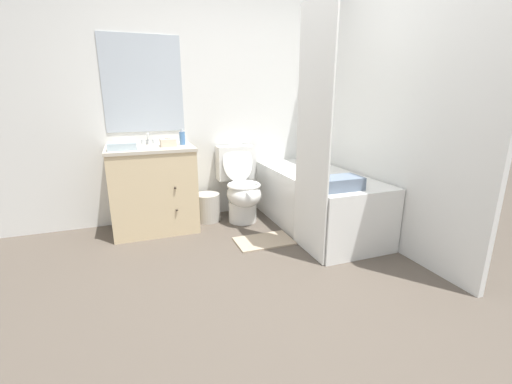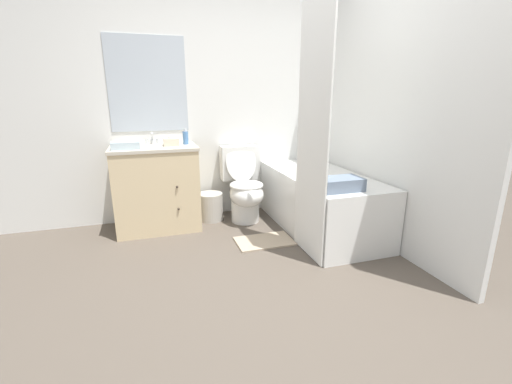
# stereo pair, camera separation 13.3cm
# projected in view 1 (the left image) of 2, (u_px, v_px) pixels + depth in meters

# --- Properties ---
(ground_plane) EXTENTS (14.00, 14.00, 0.00)m
(ground_plane) POSITION_uv_depth(u_px,v_px,m) (290.00, 294.00, 2.39)
(ground_plane) COLOR brown
(wall_back) EXTENTS (8.00, 0.06, 2.50)m
(wall_back) POSITION_uv_depth(u_px,v_px,m) (218.00, 103.00, 3.73)
(wall_back) COLOR silver
(wall_back) RESTS_ON ground_plane
(wall_right) EXTENTS (0.05, 2.84, 2.50)m
(wall_right) POSITION_uv_depth(u_px,v_px,m) (365.00, 104.00, 3.28)
(wall_right) COLOR silver
(wall_right) RESTS_ON ground_plane
(vanity_cabinet) EXTENTS (0.83, 0.58, 0.85)m
(vanity_cabinet) POSITION_uv_depth(u_px,v_px,m) (153.00, 188.00, 3.43)
(vanity_cabinet) COLOR beige
(vanity_cabinet) RESTS_ON ground_plane
(sink_faucet) EXTENTS (0.14, 0.12, 0.12)m
(sink_faucet) POSITION_uv_depth(u_px,v_px,m) (148.00, 141.00, 3.48)
(sink_faucet) COLOR silver
(sink_faucet) RESTS_ON vanity_cabinet
(toilet) EXTENTS (0.40, 0.63, 0.84)m
(toilet) POSITION_uv_depth(u_px,v_px,m) (241.00, 187.00, 3.71)
(toilet) COLOR white
(toilet) RESTS_ON ground_plane
(bathtub) EXTENTS (0.73, 1.59, 0.58)m
(bathtub) POSITION_uv_depth(u_px,v_px,m) (317.00, 200.00, 3.52)
(bathtub) COLOR white
(bathtub) RESTS_ON ground_plane
(shower_curtain) EXTENTS (0.02, 0.53, 2.03)m
(shower_curtain) POSITION_uv_depth(u_px,v_px,m) (313.00, 136.00, 2.74)
(shower_curtain) COLOR white
(shower_curtain) RESTS_ON ground_plane
(wastebasket) EXTENTS (0.27, 0.27, 0.30)m
(wastebasket) POSITION_uv_depth(u_px,v_px,m) (208.00, 207.00, 3.74)
(wastebasket) COLOR #B7B2A8
(wastebasket) RESTS_ON ground_plane
(tissue_box) EXTENTS (0.15, 0.14, 0.10)m
(tissue_box) POSITION_uv_depth(u_px,v_px,m) (168.00, 142.00, 3.33)
(tissue_box) COLOR beige
(tissue_box) RESTS_ON vanity_cabinet
(soap_dispenser) EXTENTS (0.06, 0.06, 0.16)m
(soap_dispenser) POSITION_uv_depth(u_px,v_px,m) (182.00, 138.00, 3.43)
(soap_dispenser) COLOR #4C7AB2
(soap_dispenser) RESTS_ON vanity_cabinet
(hand_towel_folded) EXTENTS (0.25, 0.16, 0.07)m
(hand_towel_folded) POSITION_uv_depth(u_px,v_px,m) (122.00, 146.00, 3.11)
(hand_towel_folded) COLOR silver
(hand_towel_folded) RESTS_ON vanity_cabinet
(bath_towel_folded) EXTENTS (0.36, 0.22, 0.11)m
(bath_towel_folded) POSITION_uv_depth(u_px,v_px,m) (340.00, 183.00, 2.85)
(bath_towel_folded) COLOR slate
(bath_towel_folded) RESTS_ON bathtub
(bath_mat) EXTENTS (0.53, 0.34, 0.02)m
(bath_mat) POSITION_uv_depth(u_px,v_px,m) (264.00, 241.00, 3.23)
(bath_mat) COLOR tan
(bath_mat) RESTS_ON ground_plane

